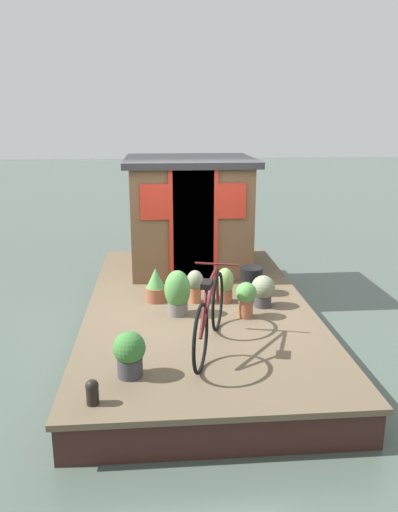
{
  "coord_description": "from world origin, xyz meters",
  "views": [
    {
      "loc": [
        -6.49,
        0.52,
        2.9
      ],
      "look_at": [
        -0.2,
        0.0,
        1.15
      ],
      "focal_mm": 35.58,
      "sensor_mm": 36.0,
      "label": 1
    }
  ],
  "objects_px": {
    "potted_plant_succulent": "(129,353)",
    "potted_plant_basil": "(177,293)",
    "houseboat_cabin": "(190,213)",
    "potted_plant_mint": "(246,297)",
    "potted_plant_fern": "(225,285)",
    "charcoal_grill": "(251,274)",
    "mooring_bollard": "(92,391)",
    "potted_plant_thyme": "(156,286)",
    "potted_plant_lavender": "(263,290)",
    "potted_plant_rosemary": "(195,285)",
    "bicycle": "(210,315)"
  },
  "relations": [
    {
      "from": "potted_plant_succulent",
      "to": "potted_plant_mint",
      "type": "distance_m",
      "value": 1.96
    },
    {
      "from": "mooring_bollard",
      "to": "houseboat_cabin",
      "type": "bearing_deg",
      "value": -15.22
    },
    {
      "from": "potted_plant_basil",
      "to": "potted_plant_lavender",
      "type": "xyz_separation_m",
      "value": [
        0.19,
        -1.14,
        -0.06
      ]
    },
    {
      "from": "houseboat_cabin",
      "to": "potted_plant_lavender",
      "type": "xyz_separation_m",
      "value": [
        -1.92,
        -0.85,
        -0.69
      ]
    },
    {
      "from": "potted_plant_lavender",
      "to": "mooring_bollard",
      "type": "bearing_deg",
      "value": 138.39
    },
    {
      "from": "potted_plant_mint",
      "to": "potted_plant_succulent",
      "type": "bearing_deg",
      "value": 135.27
    },
    {
      "from": "potted_plant_lavender",
      "to": "charcoal_grill",
      "type": "relative_size",
      "value": 1.1
    },
    {
      "from": "potted_plant_succulent",
      "to": "potted_plant_fern",
      "type": "height_order",
      "value": "potted_plant_fern"
    },
    {
      "from": "houseboat_cabin",
      "to": "potted_plant_lavender",
      "type": "height_order",
      "value": "houseboat_cabin"
    },
    {
      "from": "potted_plant_basil",
      "to": "potted_plant_mint",
      "type": "relative_size",
      "value": 1.28
    },
    {
      "from": "potted_plant_fern",
      "to": "potted_plant_mint",
      "type": "xyz_separation_m",
      "value": [
        -0.56,
        -0.19,
        0.02
      ]
    },
    {
      "from": "potted_plant_lavender",
      "to": "potted_plant_fern",
      "type": "height_order",
      "value": "potted_plant_fern"
    },
    {
      "from": "potted_plant_basil",
      "to": "potted_plant_fern",
      "type": "distance_m",
      "value": 0.77
    },
    {
      "from": "houseboat_cabin",
      "to": "potted_plant_thyme",
      "type": "distance_m",
      "value": 1.83
    },
    {
      "from": "charcoal_grill",
      "to": "potted_plant_fern",
      "type": "bearing_deg",
      "value": 126.29
    },
    {
      "from": "houseboat_cabin",
      "to": "potted_plant_rosemary",
      "type": "height_order",
      "value": "houseboat_cabin"
    },
    {
      "from": "potted_plant_succulent",
      "to": "potted_plant_mint",
      "type": "bearing_deg",
      "value": -44.73
    },
    {
      "from": "potted_plant_rosemary",
      "to": "potted_plant_mint",
      "type": "relative_size",
      "value": 0.98
    },
    {
      "from": "potted_plant_succulent",
      "to": "houseboat_cabin",
      "type": "bearing_deg",
      "value": -12.65
    },
    {
      "from": "houseboat_cabin",
      "to": "potted_plant_basil",
      "type": "relative_size",
      "value": 3.5
    },
    {
      "from": "potted_plant_rosemary",
      "to": "potted_plant_succulent",
      "type": "relative_size",
      "value": 0.98
    },
    {
      "from": "potted_plant_fern",
      "to": "mooring_bollard",
      "type": "height_order",
      "value": "potted_plant_fern"
    },
    {
      "from": "potted_plant_fern",
      "to": "charcoal_grill",
      "type": "xyz_separation_m",
      "value": [
        0.31,
        -0.42,
        0.04
      ]
    },
    {
      "from": "houseboat_cabin",
      "to": "potted_plant_succulent",
      "type": "height_order",
      "value": "houseboat_cabin"
    },
    {
      "from": "bicycle",
      "to": "mooring_bollard",
      "type": "bearing_deg",
      "value": 131.8
    },
    {
      "from": "potted_plant_thyme",
      "to": "potted_plant_mint",
      "type": "height_order",
      "value": "potted_plant_thyme"
    },
    {
      "from": "houseboat_cabin",
      "to": "charcoal_grill",
      "type": "height_order",
      "value": "houseboat_cabin"
    },
    {
      "from": "potted_plant_lavender",
      "to": "mooring_bollard",
      "type": "relative_size",
      "value": 1.8
    },
    {
      "from": "potted_plant_thyme",
      "to": "potted_plant_succulent",
      "type": "distance_m",
      "value": 2.08
    },
    {
      "from": "potted_plant_fern",
      "to": "mooring_bollard",
      "type": "relative_size",
      "value": 2.05
    },
    {
      "from": "potted_plant_rosemary",
      "to": "potted_plant_basil",
      "type": "bearing_deg",
      "value": 148.95
    },
    {
      "from": "potted_plant_fern",
      "to": "potted_plant_rosemary",
      "type": "bearing_deg",
      "value": 85.57
    },
    {
      "from": "potted_plant_basil",
      "to": "mooring_bollard",
      "type": "relative_size",
      "value": 2.48
    },
    {
      "from": "potted_plant_thyme",
      "to": "potted_plant_mint",
      "type": "bearing_deg",
      "value": -120.91
    },
    {
      "from": "potted_plant_lavender",
      "to": "potted_plant_mint",
      "type": "distance_m",
      "value": 0.46
    },
    {
      "from": "houseboat_cabin",
      "to": "potted_plant_thyme",
      "type": "bearing_deg",
      "value": 160.39
    },
    {
      "from": "potted_plant_succulent",
      "to": "potted_plant_basil",
      "type": "bearing_deg",
      "value": -18.76
    },
    {
      "from": "potted_plant_lavender",
      "to": "mooring_bollard",
      "type": "xyz_separation_m",
      "value": [
        -2.22,
        1.97,
        -0.1
      ]
    },
    {
      "from": "potted_plant_succulent",
      "to": "potted_plant_thyme",
      "type": "bearing_deg",
      "value": -6.97
    },
    {
      "from": "charcoal_grill",
      "to": "mooring_bollard",
      "type": "distance_m",
      "value": 3.33
    },
    {
      "from": "houseboat_cabin",
      "to": "mooring_bollard",
      "type": "bearing_deg",
      "value": 164.78
    },
    {
      "from": "potted_plant_basil",
      "to": "potted_plant_thyme",
      "type": "bearing_deg",
      "value": 28.49
    },
    {
      "from": "potted_plant_fern",
      "to": "potted_plant_mint",
      "type": "bearing_deg",
      "value": -161.15
    },
    {
      "from": "charcoal_grill",
      "to": "mooring_bollard",
      "type": "relative_size",
      "value": 1.63
    },
    {
      "from": "potted_plant_mint",
      "to": "charcoal_grill",
      "type": "relative_size",
      "value": 1.19
    },
    {
      "from": "charcoal_grill",
      "to": "potted_plant_lavender",
      "type": "bearing_deg",
      "value": -172.82
    },
    {
      "from": "charcoal_grill",
      "to": "potted_plant_succulent",
      "type": "bearing_deg",
      "value": 144.57
    },
    {
      "from": "houseboat_cabin",
      "to": "potted_plant_mint",
      "type": "bearing_deg",
      "value": -166.25
    },
    {
      "from": "potted_plant_rosemary",
      "to": "charcoal_grill",
      "type": "bearing_deg",
      "value": -71.47
    },
    {
      "from": "bicycle",
      "to": "potted_plant_mint",
      "type": "relative_size",
      "value": 3.7
    }
  ]
}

